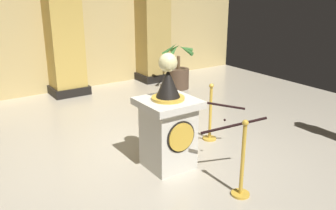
{
  "coord_description": "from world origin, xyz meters",
  "views": [
    {
      "loc": [
        -2.82,
        -4.29,
        2.61
      ],
      "look_at": [
        -0.08,
        -0.22,
        0.96
      ],
      "focal_mm": 39.12,
      "sensor_mm": 36.0,
      "label": 1
    }
  ],
  "objects_px": {
    "stanchion_near": "(242,170)",
    "potted_palm_right": "(178,75)",
    "pedestal_clock": "(168,125)",
    "stanchion_far": "(210,120)"
  },
  "relations": [
    {
      "from": "stanchion_near",
      "to": "potted_palm_right",
      "type": "xyz_separation_m",
      "value": [
        2.26,
        4.56,
        -0.01
      ]
    },
    {
      "from": "stanchion_near",
      "to": "potted_palm_right",
      "type": "distance_m",
      "value": 5.09
    },
    {
      "from": "stanchion_near",
      "to": "potted_palm_right",
      "type": "bearing_deg",
      "value": 63.6
    },
    {
      "from": "pedestal_clock",
      "to": "stanchion_far",
      "type": "bearing_deg",
      "value": 19.8
    },
    {
      "from": "potted_palm_right",
      "to": "pedestal_clock",
      "type": "bearing_deg",
      "value": -127.51
    },
    {
      "from": "stanchion_near",
      "to": "stanchion_far",
      "type": "distance_m",
      "value": 1.79
    },
    {
      "from": "pedestal_clock",
      "to": "stanchion_far",
      "type": "distance_m",
      "value": 1.27
    },
    {
      "from": "stanchion_far",
      "to": "potted_palm_right",
      "type": "relative_size",
      "value": 0.84
    },
    {
      "from": "pedestal_clock",
      "to": "stanchion_near",
      "type": "distance_m",
      "value": 1.26
    },
    {
      "from": "stanchion_near",
      "to": "stanchion_far",
      "type": "height_order",
      "value": "stanchion_near"
    }
  ]
}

